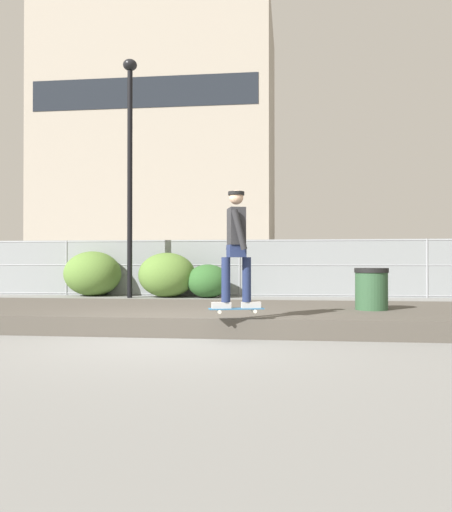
{
  "coord_description": "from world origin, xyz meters",
  "views": [
    {
      "loc": [
        1.64,
        -7.53,
        1.15
      ],
      "look_at": [
        0.27,
        3.79,
        1.26
      ],
      "focal_mm": 37.42,
      "sensor_mm": 36.0,
      "label": 1
    }
  ],
  "objects_px": {
    "street_lamp": "(130,151)",
    "trash_bin": "(371,297)",
    "parked_car_near": "(123,269)",
    "skateboard": "(236,309)",
    "shrub_left": "(92,274)",
    "skater": "(236,241)",
    "shrub_right": "(208,281)",
    "shrub_center": "(167,275)"
  },
  "relations": [
    {
      "from": "shrub_center",
      "to": "skater",
      "type": "bearing_deg",
      "value": -70.62
    },
    {
      "from": "shrub_left",
      "to": "trash_bin",
      "type": "distance_m",
      "value": 10.74
    },
    {
      "from": "skater",
      "to": "shrub_left",
      "type": "height_order",
      "value": "skater"
    },
    {
      "from": "skateboard",
      "to": "trash_bin",
      "type": "distance_m",
      "value": 2.86
    },
    {
      "from": "parked_car_near",
      "to": "shrub_right",
      "type": "distance_m",
      "value": 5.28
    },
    {
      "from": "shrub_center",
      "to": "street_lamp",
      "type": "bearing_deg",
      "value": -161.7
    },
    {
      "from": "street_lamp",
      "to": "shrub_left",
      "type": "height_order",
      "value": "street_lamp"
    },
    {
      "from": "street_lamp",
      "to": "shrub_center",
      "type": "distance_m",
      "value": 4.07
    },
    {
      "from": "shrub_right",
      "to": "trash_bin",
      "type": "distance_m",
      "value": 7.99
    },
    {
      "from": "shrub_left",
      "to": "shrub_right",
      "type": "xyz_separation_m",
      "value": [
        3.9,
        -0.37,
        -0.21
      ]
    },
    {
      "from": "street_lamp",
      "to": "trash_bin",
      "type": "distance_m",
      "value": 10.09
    },
    {
      "from": "skateboard",
      "to": "trash_bin",
      "type": "height_order",
      "value": "trash_bin"
    },
    {
      "from": "shrub_center",
      "to": "shrub_right",
      "type": "bearing_deg",
      "value": -2.86
    },
    {
      "from": "parked_car_near",
      "to": "shrub_right",
      "type": "relative_size",
      "value": 3.31
    },
    {
      "from": "parked_car_near",
      "to": "street_lamp",
      "type": "bearing_deg",
      "value": -69.33
    },
    {
      "from": "shrub_left",
      "to": "shrub_right",
      "type": "height_order",
      "value": "shrub_left"
    },
    {
      "from": "skater",
      "to": "parked_car_near",
      "type": "relative_size",
      "value": 0.38
    },
    {
      "from": "street_lamp",
      "to": "skater",
      "type": "bearing_deg",
      "value": -63.56
    },
    {
      "from": "skateboard",
      "to": "shrub_left",
      "type": "height_order",
      "value": "shrub_left"
    },
    {
      "from": "shrub_center",
      "to": "shrub_right",
      "type": "distance_m",
      "value": 1.34
    },
    {
      "from": "skater",
      "to": "trash_bin",
      "type": "distance_m",
      "value": 3.0
    },
    {
      "from": "street_lamp",
      "to": "skateboard",
      "type": "bearing_deg",
      "value": -63.56
    },
    {
      "from": "skater",
      "to": "street_lamp",
      "type": "xyz_separation_m",
      "value": [
        -4.21,
        8.47,
        3.16
      ]
    },
    {
      "from": "street_lamp",
      "to": "shrub_right",
      "type": "height_order",
      "value": "street_lamp"
    },
    {
      "from": "skater",
      "to": "shrub_left",
      "type": "xyz_separation_m",
      "value": [
        -5.68,
        9.14,
        -0.71
      ]
    },
    {
      "from": "skateboard",
      "to": "parked_car_near",
      "type": "distance_m",
      "value": 13.57
    },
    {
      "from": "trash_bin",
      "to": "parked_car_near",
      "type": "bearing_deg",
      "value": 126.83
    },
    {
      "from": "shrub_left",
      "to": "skateboard",
      "type": "bearing_deg",
      "value": -58.14
    },
    {
      "from": "skateboard",
      "to": "parked_car_near",
      "type": "xyz_separation_m",
      "value": [
        -5.67,
        12.33,
        0.38
      ]
    },
    {
      "from": "skateboard",
      "to": "shrub_center",
      "type": "relative_size",
      "value": 0.45
    },
    {
      "from": "skater",
      "to": "street_lamp",
      "type": "bearing_deg",
      "value": 116.44
    },
    {
      "from": "skateboard",
      "to": "shrub_right",
      "type": "bearing_deg",
      "value": 101.46
    },
    {
      "from": "parked_car_near",
      "to": "shrub_right",
      "type": "height_order",
      "value": "parked_car_near"
    },
    {
      "from": "shrub_center",
      "to": "trash_bin",
      "type": "xyz_separation_m",
      "value": [
        5.3,
        -7.0,
        -0.19
      ]
    },
    {
      "from": "skater",
      "to": "skateboard",
      "type": "bearing_deg",
      "value": 0.0
    },
    {
      "from": "parked_car_near",
      "to": "shrub_left",
      "type": "relative_size",
      "value": 2.36
    },
    {
      "from": "parked_car_near",
      "to": "skateboard",
      "type": "bearing_deg",
      "value": -65.31
    },
    {
      "from": "shrub_left",
      "to": "shrub_right",
      "type": "relative_size",
      "value": 1.4
    },
    {
      "from": "street_lamp",
      "to": "parked_car_near",
      "type": "relative_size",
      "value": 1.67
    },
    {
      "from": "street_lamp",
      "to": "parked_car_near",
      "type": "xyz_separation_m",
      "value": [
        -1.46,
        3.86,
        -3.77
      ]
    },
    {
      "from": "parked_car_near",
      "to": "shrub_center",
      "type": "distance_m",
      "value": 4.33
    },
    {
      "from": "shrub_right",
      "to": "trash_bin",
      "type": "xyz_separation_m",
      "value": [
        3.97,
        -6.94,
        -0.0
      ]
    }
  ]
}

